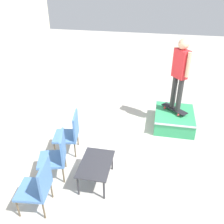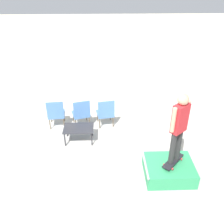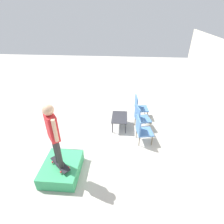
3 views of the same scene
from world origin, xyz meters
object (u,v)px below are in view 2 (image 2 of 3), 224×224
patio_chair_left (56,113)px  patio_chair_right (106,112)px  skateboard_on_ramp (173,161)px  patio_chair_center (81,112)px  coffee_table (79,129)px  skate_ramp_box (169,170)px  person_skater (179,124)px

patio_chair_left → patio_chair_right: size_ratio=1.00×
skateboard_on_ramp → patio_chair_center: size_ratio=0.70×
skateboard_on_ramp → coffee_table: bearing=100.6°
skateboard_on_ramp → patio_chair_right: size_ratio=0.70×
patio_chair_left → skateboard_on_ramp: bearing=138.2°
patio_chair_center → coffee_table: bearing=72.1°
patio_chair_left → patio_chair_right: (1.58, 0.00, 0.00)m
coffee_table → patio_chair_center: bearing=87.9°
patio_chair_left → patio_chair_center: 0.80m
skateboard_on_ramp → patio_chair_left: bearing=96.8°
skate_ramp_box → patio_chair_center: (-2.31, 2.31, 0.34)m
skateboard_on_ramp → patio_chair_left: (-3.20, 2.28, 0.07)m
skateboard_on_ramp → patio_chair_center: (-2.40, 2.29, 0.07)m
skate_ramp_box → coffee_table: bearing=147.0°
skateboard_on_ramp → patio_chair_left: size_ratio=0.70×
skate_ramp_box → person_skater: size_ratio=0.67×
skateboard_on_ramp → person_skater: 1.09m
patio_chair_center → patio_chair_left: bearing=-15.7°
skateboard_on_ramp → patio_chair_left: 3.93m
patio_chair_left → coffee_table: bearing=128.4°
skate_ramp_box → patio_chair_right: patio_chair_right is taller
person_skater → skateboard_on_ramp: bearing=51.6°
person_skater → coffee_table: (-2.43, 1.50, -1.13)m
patio_chair_center → patio_chair_right: 0.78m
patio_chair_right → skate_ramp_box: bearing=113.7°
skateboard_on_ramp → skate_ramp_box: bearing=145.6°
coffee_table → patio_chair_left: 1.11m
skateboard_on_ramp → person_skater: (0.00, -0.00, 1.09)m
person_skater → coffee_table: bearing=109.9°
skateboard_on_ramp → person_skater: person_skater is taller
skate_ramp_box → patio_chair_right: bearing=123.7°
skateboard_on_ramp → coffee_table: (-2.43, 1.50, -0.05)m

